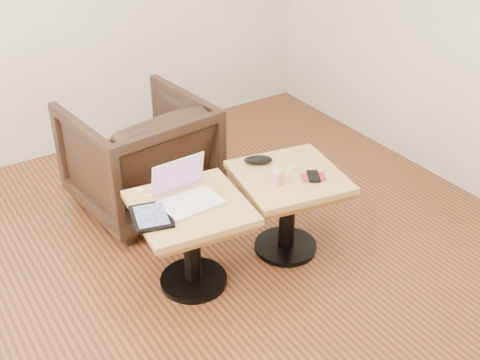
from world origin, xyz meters
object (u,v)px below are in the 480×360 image
armchair (139,155)px  side_table_right (288,194)px  laptop (187,194)px  side_table_left (191,225)px  striped_cup (277,177)px

armchair → side_table_right: bearing=113.0°
laptop → side_table_right: bearing=-8.8°
armchair → side_table_left: bearing=76.9°
side_table_left → armchair: bearing=90.0°
striped_cup → armchair: 1.10m
laptop → striped_cup: 0.53m
side_table_left → armchair: (0.11, 0.93, -0.02)m
laptop → armchair: armchair is taller
side_table_left → striped_cup: size_ratio=7.98×
side_table_left → laptop: 0.19m
side_table_right → laptop: laptop is taller
side_table_left → side_table_right: bearing=4.2°
side_table_right → laptop: bearing=-176.2°
side_table_right → laptop: (-0.64, 0.07, 0.18)m
laptop → armchair: (0.11, 0.88, -0.20)m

